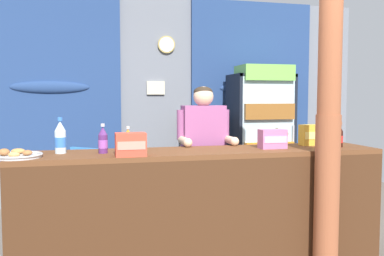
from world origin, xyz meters
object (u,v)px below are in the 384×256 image
Objects in this scene: soda_bottle_cola at (339,136)px; snack_box_wafer at (272,139)px; drink_fridge at (261,128)px; bottle_shelf_rack at (200,157)px; shopkeeper at (204,145)px; pastry_tray at (17,155)px; soda_bottle_water at (60,138)px; stall_counter at (206,198)px; soda_bottle_grape_soda at (103,141)px; banana_bunch at (277,138)px; soda_bottle_orange_soda at (128,141)px; snack_box_choco_powder at (310,135)px; snack_box_crackers at (131,144)px; plastic_lawn_chair at (79,183)px; timber_post at (328,121)px.

soda_bottle_cola reaches higher than snack_box_wafer.
drink_fridge reaches higher than bottle_shelf_rack.
pastry_tray is (-1.55, -0.60, 0.04)m from shopkeeper.
soda_bottle_water is 2.35m from soda_bottle_cola.
stall_counter is 12.91× the size of soda_bottle_grape_soda.
banana_bunch is (0.77, 0.35, 0.44)m from stall_counter.
soda_bottle_cola is 1.83m from soda_bottle_orange_soda.
soda_bottle_water reaches higher than soda_bottle_cola.
shopkeeper is 0.71m from snack_box_wafer.
soda_bottle_water is at bearing 168.18° from soda_bottle_grape_soda.
snack_box_wafer is at bearing -122.22° from banana_bunch.
stall_counter is 10.63× the size of soda_bottle_water.
soda_bottle_grape_soda is (0.32, -0.07, -0.02)m from soda_bottle_water.
snack_box_choco_powder is (-0.18, 0.18, -0.00)m from soda_bottle_cola.
snack_box_crackers is at bearing -47.48° from soda_bottle_grape_soda.
pastry_tray is (-1.41, 0.00, 0.40)m from stall_counter.
shopkeeper is 4.48× the size of pastry_tray.
banana_bunch is at bearing 17.86° from snack_box_crackers.
snack_box_crackers is at bearing -74.02° from plastic_lawn_chair.
drink_fridge is at bearing 40.94° from soda_bottle_grape_soda.
soda_bottle_orange_soda is at bearing -179.05° from snack_box_choco_powder.
bottle_shelf_rack is at bearing 76.65° from stall_counter.
snack_box_choco_powder is (-0.25, -1.70, 0.07)m from drink_fridge.
soda_bottle_cola is (0.71, -2.12, 0.46)m from bottle_shelf_rack.
bottle_shelf_rack is at bearing 76.52° from shopkeeper.
soda_bottle_cola is (-0.07, -1.88, 0.07)m from drink_fridge.
timber_post is 2.23m from drink_fridge.
banana_bunch is at bearing 5.98° from soda_bottle_orange_soda.
snack_box_wafer reaches higher than plastic_lawn_chair.
banana_bunch is at bearing 4.97° from soda_bottle_water.
timber_post is 13.64× the size of snack_box_choco_powder.
soda_bottle_cola is at bearing 4.55° from snack_box_crackers.
snack_box_crackers reaches higher than snack_box_wafer.
timber_post is at bearing -15.89° from stall_counter.
bottle_shelf_rack is 5.11× the size of soda_bottle_grape_soda.
timber_post is 1.55m from snack_box_crackers.
pastry_tray is (-2.45, -0.23, -0.07)m from snack_box_choco_powder.
bottle_shelf_rack reaches higher than plastic_lawn_chair.
timber_post reaches higher than drink_fridge.
drink_fridge is 3.32m from pastry_tray.
snack_box_choco_powder is 0.84× the size of snack_box_crackers.
soda_bottle_grape_soda is 0.62m from pastry_tray.
snack_box_crackers is (-1.83, -0.15, -0.01)m from soda_bottle_cola.
soda_bottle_orange_soda is (-1.82, 0.16, -0.01)m from soda_bottle_cola.
soda_bottle_grape_soda is 1.24× the size of snack_box_choco_powder.
soda_bottle_grape_soda is at bearing 178.89° from snack_box_wafer.
timber_post is 2.35m from pastry_tray.
soda_bottle_cola reaches higher than bottle_shelf_rack.
soda_bottle_cola is 2.63m from pastry_tray.
timber_post is 11.52× the size of soda_bottle_cola.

